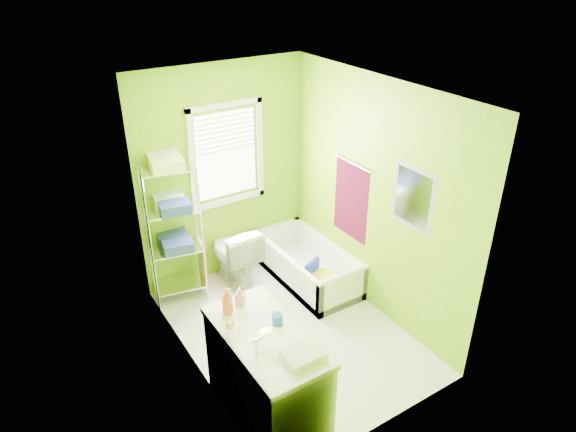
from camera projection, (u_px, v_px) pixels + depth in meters
ground at (290, 331)px, 5.53m from camera, size 2.90×2.90×0.00m
room_envelope at (290, 202)px, 4.80m from camera, size 2.14×2.94×2.62m
window at (227, 149)px, 5.86m from camera, size 0.92×0.05×1.22m
door at (245, 351)px, 3.82m from camera, size 0.09×0.80×2.00m
right_wall_decor at (374, 199)px, 5.38m from camera, size 0.04×1.48×1.17m
bathtub at (308, 269)px, 6.30m from camera, size 0.69×1.47×0.48m
toilet at (234, 254)px, 6.15m from camera, size 0.45×0.78×0.79m
vanity at (267, 373)px, 4.33m from camera, size 0.62×1.20×1.16m
wire_shelf_unit at (174, 214)px, 5.61m from camera, size 0.64×0.52×1.75m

